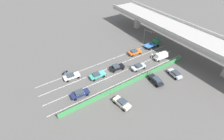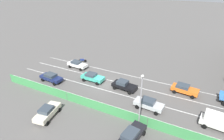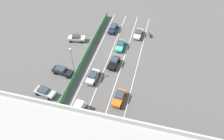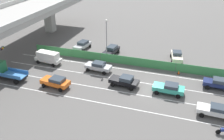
# 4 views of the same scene
# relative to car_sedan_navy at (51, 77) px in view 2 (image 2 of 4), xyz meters

# --- Properties ---
(ground_plane) EXTENTS (300.00, 300.00, 0.00)m
(ground_plane) POSITION_rel_car_sedan_navy_xyz_m (-3.62, 9.29, -0.88)
(ground_plane) COLOR #565451
(lane_line_left_edge) EXTENTS (0.14, 43.76, 0.01)m
(lane_line_left_edge) POSITION_rel_car_sedan_navy_xyz_m (-8.87, 13.17, -0.87)
(lane_line_left_edge) COLOR silver
(lane_line_left_edge) RESTS_ON ground
(lane_line_mid_left) EXTENTS (0.14, 43.76, 0.01)m
(lane_line_mid_left) POSITION_rel_car_sedan_navy_xyz_m (-5.37, 13.17, -0.87)
(lane_line_mid_left) COLOR silver
(lane_line_mid_left) RESTS_ON ground
(lane_line_mid_right) EXTENTS (0.14, 43.76, 0.01)m
(lane_line_mid_right) POSITION_rel_car_sedan_navy_xyz_m (-1.87, 13.17, -0.87)
(lane_line_mid_right) COLOR silver
(lane_line_mid_right) RESTS_ON ground
(lane_line_right_edge) EXTENTS (0.14, 43.76, 0.01)m
(lane_line_right_edge) POSITION_rel_car_sedan_navy_xyz_m (1.63, 13.17, -0.87)
(lane_line_right_edge) COLOR silver
(lane_line_right_edge) RESTS_ON ground
(green_fence) EXTENTS (0.10, 39.86, 1.55)m
(green_fence) POSITION_rel_car_sedan_navy_xyz_m (3.49, 13.17, -0.10)
(green_fence) COLOR #3D8E4C
(green_fence) RESTS_ON ground
(car_sedan_navy) EXTENTS (2.16, 4.56, 1.56)m
(car_sedan_navy) POSITION_rel_car_sedan_navy_xyz_m (0.00, 0.00, 0.00)
(car_sedan_navy) COLOR navy
(car_sedan_navy) RESTS_ON ground
(car_sedan_silver) EXTENTS (2.22, 4.44, 1.59)m
(car_sedan_silver) POSITION_rel_car_sedan_navy_xyz_m (-0.32, 18.77, 0.01)
(car_sedan_silver) COLOR #B7BABC
(car_sedan_silver) RESTS_ON ground
(car_sedan_black) EXTENTS (2.39, 4.47, 1.63)m
(car_sedan_black) POSITION_rel_car_sedan_navy_xyz_m (-3.61, 13.33, 0.01)
(car_sedan_black) COLOR black
(car_sedan_black) RESTS_ON ground
(car_van_white) EXTENTS (2.34, 4.91, 2.16)m
(car_van_white) POSITION_rel_car_sedan_navy_xyz_m (-0.32, 28.21, 0.35)
(car_van_white) COLOR silver
(car_van_white) RESTS_ON ground
(car_taxi_teal) EXTENTS (2.09, 4.39, 1.54)m
(car_taxi_teal) POSITION_rel_car_sedan_navy_xyz_m (-3.64, 6.83, -0.01)
(car_taxi_teal) COLOR teal
(car_taxi_teal) RESTS_ON ground
(car_hatchback_white) EXTENTS (2.13, 4.47, 1.52)m
(car_hatchback_white) POSITION_rel_car_sedan_navy_xyz_m (-7.11, 0.74, -0.02)
(car_hatchback_white) COLOR silver
(car_hatchback_white) RESTS_ON ground
(car_taxi_orange) EXTENTS (2.37, 4.47, 1.59)m
(car_taxi_orange) POSITION_rel_car_sedan_navy_xyz_m (-7.06, 22.90, 0.02)
(car_taxi_orange) COLOR orange
(car_taxi_orange) RESTS_ON ground
(motorcycle) EXTENTS (0.90, 1.85, 0.93)m
(motorcycle) POSITION_rel_car_sedan_navy_xyz_m (-10.18, -0.07, -0.42)
(motorcycle) COLOR black
(motorcycle) RESTS_ON ground
(parked_sedan_cream) EXTENTS (4.57, 2.57, 1.70)m
(parked_sedan_cream) POSITION_rel_car_sedan_navy_xyz_m (7.99, 6.80, 0.05)
(parked_sedan_cream) COLOR beige
(parked_sedan_cream) RESTS_ON ground
(parked_sedan_dark) EXTENTS (4.84, 2.42, 1.66)m
(parked_sedan_dark) POSITION_rel_car_sedan_navy_xyz_m (6.70, 18.84, 0.04)
(parked_sedan_dark) COLOR black
(parked_sedan_dark) RESTS_ON ground
(street_lamp) EXTENTS (0.60, 0.36, 7.64)m
(street_lamp) POSITION_rel_car_sedan_navy_xyz_m (3.84, 18.75, 3.72)
(street_lamp) COLOR gray
(street_lamp) RESTS_ON ground
(traffic_cone) EXTENTS (0.47, 0.47, 0.61)m
(traffic_cone) POSITION_rel_car_sedan_navy_xyz_m (2.79, 5.94, -0.59)
(traffic_cone) COLOR orange
(traffic_cone) RESTS_ON ground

